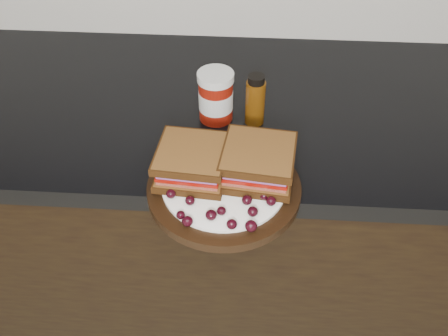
# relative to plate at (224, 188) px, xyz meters

# --- Properties ---
(base_cabinets) EXTENTS (3.96, 0.58, 0.86)m
(base_cabinets) POSITION_rel_plate_xyz_m (-0.03, 0.28, -0.48)
(base_cabinets) COLOR black
(base_cabinets) RESTS_ON ground_plane
(countertop) EXTENTS (3.98, 0.60, 0.04)m
(countertop) POSITION_rel_plate_xyz_m (-0.03, 0.28, -0.03)
(countertop) COLOR black
(countertop) RESTS_ON base_cabinets
(plate) EXTENTS (0.28, 0.28, 0.02)m
(plate) POSITION_rel_plate_xyz_m (0.00, 0.00, 0.00)
(plate) COLOR black
(plate) RESTS_ON countertop
(sandwich_left) EXTENTS (0.13, 0.13, 0.06)m
(sandwich_left) POSITION_rel_plate_xyz_m (-0.06, 0.02, 0.04)
(sandwich_left) COLOR brown
(sandwich_left) RESTS_ON plate
(sandwich_right) EXTENTS (0.14, 0.14, 0.06)m
(sandwich_right) POSITION_rel_plate_xyz_m (0.06, 0.03, 0.04)
(sandwich_right) COLOR brown
(sandwich_right) RESTS_ON plate
(grape_0) EXTENTS (0.02, 0.02, 0.02)m
(grape_0) POSITION_rel_plate_xyz_m (-0.09, -0.04, 0.02)
(grape_0) COLOR black
(grape_0) RESTS_ON plate
(grape_1) EXTENTS (0.02, 0.02, 0.02)m
(grape_1) POSITION_rel_plate_xyz_m (-0.06, -0.06, 0.02)
(grape_1) COLOR black
(grape_1) RESTS_ON plate
(grape_2) EXTENTS (0.02, 0.02, 0.01)m
(grape_2) POSITION_rel_plate_xyz_m (-0.07, -0.09, 0.02)
(grape_2) COLOR black
(grape_2) RESTS_ON plate
(grape_3) EXTENTS (0.02, 0.02, 0.02)m
(grape_3) POSITION_rel_plate_xyz_m (-0.05, -0.10, 0.02)
(grape_3) COLOR black
(grape_3) RESTS_ON plate
(grape_4) EXTENTS (0.02, 0.02, 0.02)m
(grape_4) POSITION_rel_plate_xyz_m (-0.02, -0.09, 0.02)
(grape_4) COLOR black
(grape_4) RESTS_ON plate
(grape_5) EXTENTS (0.02, 0.02, 0.01)m
(grape_5) POSITION_rel_plate_xyz_m (0.00, -0.08, 0.02)
(grape_5) COLOR black
(grape_5) RESTS_ON plate
(grape_6) EXTENTS (0.02, 0.02, 0.02)m
(grape_6) POSITION_rel_plate_xyz_m (0.02, -0.10, 0.02)
(grape_6) COLOR black
(grape_6) RESTS_ON plate
(grape_7) EXTENTS (0.02, 0.02, 0.02)m
(grape_7) POSITION_rel_plate_xyz_m (0.05, -0.11, 0.02)
(grape_7) COLOR black
(grape_7) RESTS_ON plate
(grape_8) EXTENTS (0.02, 0.02, 0.02)m
(grape_8) POSITION_rel_plate_xyz_m (0.05, -0.07, 0.02)
(grape_8) COLOR black
(grape_8) RESTS_ON plate
(grape_9) EXTENTS (0.02, 0.02, 0.02)m
(grape_9) POSITION_rel_plate_xyz_m (0.04, -0.05, 0.02)
(grape_9) COLOR black
(grape_9) RESTS_ON plate
(grape_10) EXTENTS (0.02, 0.02, 0.02)m
(grape_10) POSITION_rel_plate_xyz_m (0.08, -0.05, 0.02)
(grape_10) COLOR black
(grape_10) RESTS_ON plate
(grape_11) EXTENTS (0.02, 0.02, 0.01)m
(grape_11) POSITION_rel_plate_xyz_m (0.07, -0.04, 0.02)
(grape_11) COLOR black
(grape_11) RESTS_ON plate
(grape_12) EXTENTS (0.02, 0.02, 0.02)m
(grape_12) POSITION_rel_plate_xyz_m (0.09, -0.02, 0.02)
(grape_12) COLOR black
(grape_12) RESTS_ON plate
(grape_13) EXTENTS (0.02, 0.02, 0.02)m
(grape_13) POSITION_rel_plate_xyz_m (0.08, 0.01, 0.02)
(grape_13) COLOR black
(grape_13) RESTS_ON plate
(grape_14) EXTENTS (0.02, 0.02, 0.02)m
(grape_14) POSITION_rel_plate_xyz_m (0.07, 0.03, 0.02)
(grape_14) COLOR black
(grape_14) RESTS_ON plate
(grape_15) EXTENTS (0.02, 0.02, 0.02)m
(grape_15) POSITION_rel_plate_xyz_m (0.05, 0.03, 0.02)
(grape_15) COLOR black
(grape_15) RESTS_ON plate
(grape_16) EXTENTS (0.02, 0.02, 0.02)m
(grape_16) POSITION_rel_plate_xyz_m (-0.06, 0.05, 0.02)
(grape_16) COLOR black
(grape_16) RESTS_ON plate
(grape_17) EXTENTS (0.02, 0.02, 0.02)m
(grape_17) POSITION_rel_plate_xyz_m (-0.05, 0.04, 0.02)
(grape_17) COLOR black
(grape_17) RESTS_ON plate
(grape_18) EXTENTS (0.02, 0.02, 0.02)m
(grape_18) POSITION_rel_plate_xyz_m (-0.08, 0.02, 0.03)
(grape_18) COLOR black
(grape_18) RESTS_ON plate
(grape_19) EXTENTS (0.02, 0.02, 0.02)m
(grape_19) POSITION_rel_plate_xyz_m (-0.09, 0.01, 0.02)
(grape_19) COLOR black
(grape_19) RESTS_ON plate
(grape_20) EXTENTS (0.02, 0.02, 0.02)m
(grape_20) POSITION_rel_plate_xyz_m (-0.05, -0.02, 0.02)
(grape_20) COLOR black
(grape_20) RESTS_ON plate
(grape_21) EXTENTS (0.02, 0.02, 0.01)m
(grape_21) POSITION_rel_plate_xyz_m (-0.05, 0.04, 0.02)
(grape_21) COLOR black
(grape_21) RESTS_ON plate
(grape_22) EXTENTS (0.02, 0.02, 0.02)m
(grape_22) POSITION_rel_plate_xyz_m (-0.06, 0.01, 0.02)
(grape_22) COLOR black
(grape_22) RESTS_ON plate
(grape_23) EXTENTS (0.02, 0.02, 0.02)m
(grape_23) POSITION_rel_plate_xyz_m (-0.09, 0.00, 0.02)
(grape_23) COLOR black
(grape_23) RESTS_ON plate
(condiment_jar) EXTENTS (0.09, 0.09, 0.11)m
(condiment_jar) POSITION_rel_plate_xyz_m (-0.03, 0.22, 0.05)
(condiment_jar) COLOR maroon
(condiment_jar) RESTS_ON countertop
(oil_bottle) EXTENTS (0.04, 0.04, 0.11)m
(oil_bottle) POSITION_rel_plate_xyz_m (0.05, 0.21, 0.05)
(oil_bottle) COLOR #542D08
(oil_bottle) RESTS_ON countertop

